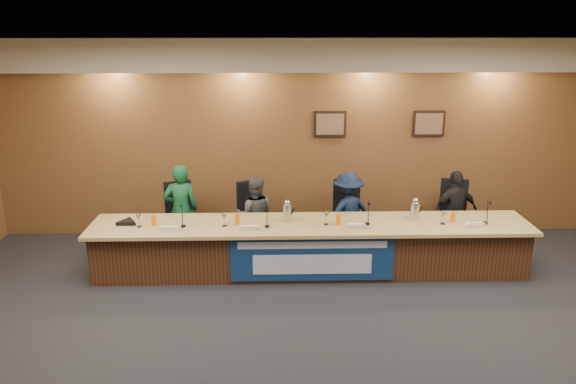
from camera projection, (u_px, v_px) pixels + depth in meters
name	position (u px, v px, depth m)	size (l,w,h in m)	color
floor	(325.00, 371.00, 5.75)	(10.00, 10.00, 0.00)	black
ceiling	(332.00, 50.00, 4.81)	(10.00, 8.00, 0.04)	silver
wall_back	(305.00, 139.00, 9.11)	(10.00, 0.04, 3.20)	brown
soffit	(307.00, 55.00, 8.47)	(10.00, 0.50, 0.50)	beige
dais_body	(310.00, 249.00, 7.94)	(6.00, 0.80, 0.70)	#472715
dais_top	(311.00, 225.00, 7.78)	(6.10, 0.95, 0.05)	tan
banner	(312.00, 258.00, 7.54)	(2.20, 0.02, 0.65)	navy
banner_text_upper	(313.00, 245.00, 7.47)	(2.00, 0.01, 0.10)	silver
banner_text_lower	(312.00, 264.00, 7.55)	(1.60, 0.01, 0.28)	silver
wall_photo_left	(330.00, 124.00, 9.01)	(0.52, 0.04, 0.42)	black
wall_photo_right	(429.00, 124.00, 9.05)	(0.52, 0.04, 0.42)	black
panelist_a	(181.00, 210.00, 8.46)	(0.51, 0.34, 1.41)	#124F2A
panelist_b	(255.00, 215.00, 8.52)	(0.59, 0.46, 1.22)	#48474B
panelist_c	(348.00, 213.00, 8.55)	(0.82, 0.47, 1.27)	#0F1C34
panelist_d	(455.00, 212.00, 8.59)	(0.75, 0.31, 1.28)	black
office_chair_a	(183.00, 222.00, 8.62)	(0.48, 0.48, 0.08)	black
office_chair_b	(255.00, 221.00, 8.65)	(0.48, 0.48, 0.08)	black
office_chair_c	(347.00, 220.00, 8.69)	(0.48, 0.48, 0.08)	black
office_chair_d	(452.00, 219.00, 8.73)	(0.48, 0.48, 0.08)	black
nameplate_a	(169.00, 228.00, 7.46)	(0.24, 0.06, 0.09)	white
microphone_a	(183.00, 226.00, 7.64)	(0.07, 0.07, 0.02)	black
juice_glass_a	(154.00, 220.00, 7.67)	(0.06, 0.06, 0.15)	#FF7400
water_glass_a	(139.00, 221.00, 7.62)	(0.08, 0.08, 0.18)	silver
nameplate_b	(250.00, 228.00, 7.48)	(0.24, 0.06, 0.09)	white
microphone_b	(267.00, 226.00, 7.64)	(0.07, 0.07, 0.02)	black
juice_glass_b	(237.00, 219.00, 7.72)	(0.06, 0.06, 0.15)	#FF7400
water_glass_b	(224.00, 220.00, 7.64)	(0.08, 0.08, 0.18)	silver
nameplate_c	(357.00, 226.00, 7.55)	(0.24, 0.06, 0.09)	white
microphone_c	(367.00, 224.00, 7.73)	(0.07, 0.07, 0.02)	black
juice_glass_c	(338.00, 219.00, 7.71)	(0.06, 0.06, 0.15)	#FF7400
water_glass_c	(326.00, 219.00, 7.70)	(0.08, 0.08, 0.18)	silver
nameplate_d	(477.00, 225.00, 7.60)	(0.24, 0.06, 0.09)	white
microphone_d	(485.00, 223.00, 7.77)	(0.07, 0.07, 0.02)	black
juice_glass_d	(453.00, 217.00, 7.79)	(0.06, 0.06, 0.15)	#FF7400
water_glass_d	(443.00, 218.00, 7.72)	(0.08, 0.08, 0.18)	silver
carafe_mid	(287.00, 213.00, 7.80)	(0.12, 0.12, 0.26)	silver
carafe_right	(415.00, 212.00, 7.85)	(0.13, 0.13, 0.26)	silver
speakerphone	(127.00, 222.00, 7.75)	(0.32, 0.32, 0.05)	black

